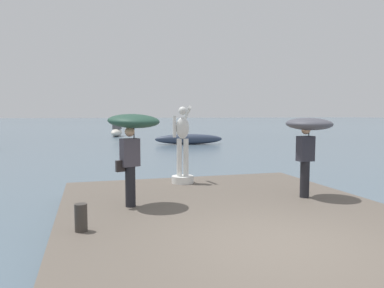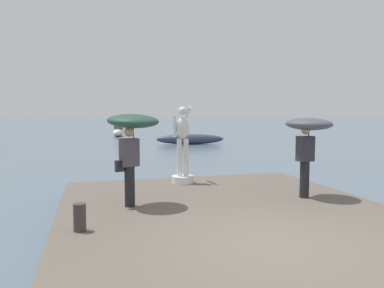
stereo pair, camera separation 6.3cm
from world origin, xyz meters
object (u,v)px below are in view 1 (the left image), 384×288
boat_leftward (117,132)px  onlooker_right (308,132)px  onlooker_left (133,131)px  mooring_bollard (81,218)px  statue_white_figure (183,153)px  boat_mid (189,139)px

boat_leftward → onlooker_right: bearing=-86.3°
onlooker_left → onlooker_right: size_ratio=1.06×
onlooker_left → mooring_bollard: onlooker_left is taller
statue_white_figure → mooring_bollard: 4.75m
onlooker_left → mooring_bollard: size_ratio=4.28×
onlooker_left → boat_leftward: onlooker_left is taller
statue_white_figure → boat_leftward: statue_white_figure is taller
onlooker_right → boat_mid: size_ratio=0.35×
boat_mid → boat_leftward: (-4.76, 12.22, 0.10)m
onlooker_left → boat_leftward: bearing=86.4°
statue_white_figure → boat_leftward: bearing=89.4°
statue_white_figure → boat_mid: (5.08, 17.84, -0.87)m
mooring_bollard → statue_white_figure: bearing=54.0°
onlooker_left → onlooker_right: bearing=-3.8°
onlooker_left → boat_leftward: 32.43m
boat_mid → onlooker_left: bearing=-108.6°
mooring_bollard → boat_mid: (7.84, 21.64, -0.23)m
boat_leftward → mooring_bollard: bearing=-95.2°
statue_white_figure → onlooker_right: statue_white_figure is taller
boat_mid → statue_white_figure: bearing=-105.9°
mooring_bollard → boat_mid: bearing=70.1°
statue_white_figure → mooring_bollard: bearing=-126.0°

